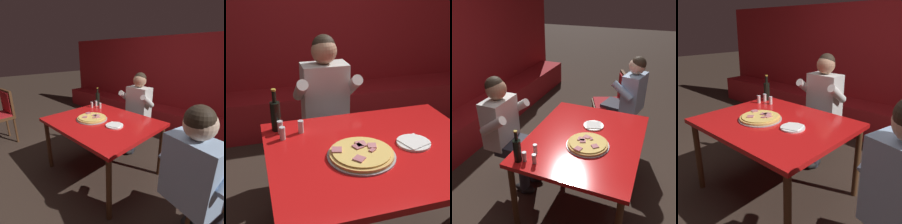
{
  "view_description": "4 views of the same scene",
  "coord_description": "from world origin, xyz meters",
  "views": [
    {
      "loc": [
        1.55,
        -1.39,
        1.57
      ],
      "look_at": [
        -0.15,
        0.33,
        0.75
      ],
      "focal_mm": 28.0,
      "sensor_mm": 36.0,
      "label": 1
    },
    {
      "loc": [
        -0.69,
        -1.5,
        1.71
      ],
      "look_at": [
        -0.19,
        0.21,
        0.92
      ],
      "focal_mm": 50.0,
      "sensor_mm": 36.0,
      "label": 2
    },
    {
      "loc": [
        -1.97,
        -0.58,
        2.07
      ],
      "look_at": [
        0.04,
        0.24,
        0.95
      ],
      "focal_mm": 40.0,
      "sensor_mm": 36.0,
      "label": 3
    },
    {
      "loc": [
        1.53,
        -1.45,
        1.57
      ],
      "look_at": [
        -0.02,
        0.22,
        0.77
      ],
      "focal_mm": 40.0,
      "sensor_mm": 36.0,
      "label": 4
    }
  ],
  "objects": [
    {
      "name": "booth_wall_panel",
      "position": [
        0.0,
        2.18,
        0.95
      ],
      "size": [
        6.8,
        0.16,
        1.9
      ],
      "primitive_type": "cube",
      "color": "#A3191E",
      "rests_on": "ground_plane"
    },
    {
      "name": "booth_bench",
      "position": [
        0.0,
        1.86,
        0.23
      ],
      "size": [
        6.46,
        0.48,
        0.46
      ],
      "primitive_type": "cube",
      "color": "#A3191E",
      "rests_on": "ground_plane"
    },
    {
      "name": "main_dining_table",
      "position": [
        0.0,
        0.0,
        0.68
      ],
      "size": [
        1.32,
        1.06,
        0.75
      ],
      "color": "#4C2D19",
      "rests_on": "ground_plane"
    },
    {
      "name": "pizza",
      "position": [
        -0.13,
        -0.06,
        0.77
      ],
      "size": [
        0.4,
        0.4,
        0.05
      ],
      "color": "#9E9EA3",
      "rests_on": "main_dining_table"
    },
    {
      "name": "plate_white_paper",
      "position": [
        0.23,
        -0.01,
        0.76
      ],
      "size": [
        0.21,
        0.21,
        0.02
      ],
      "color": "white",
      "rests_on": "main_dining_table"
    },
    {
      "name": "beer_bottle",
      "position": [
        -0.56,
        0.41,
        0.86
      ],
      "size": [
        0.07,
        0.07,
        0.29
      ],
      "color": "black",
      "rests_on": "main_dining_table"
    },
    {
      "name": "shaker_parmesan",
      "position": [
        -0.54,
        0.36,
        0.79
      ],
      "size": [
        0.04,
        0.04,
        0.09
      ],
      "color": "silver",
      "rests_on": "main_dining_table"
    },
    {
      "name": "shaker_black_pepper",
      "position": [
        -0.41,
        0.33,
        0.79
      ],
      "size": [
        0.04,
        0.04,
        0.09
      ],
      "color": "silver",
      "rests_on": "main_dining_table"
    },
    {
      "name": "shaker_oregano",
      "position": [
        -0.54,
        0.27,
        0.79
      ],
      "size": [
        0.04,
        0.04,
        0.09
      ],
      "color": "silver",
      "rests_on": "main_dining_table"
    },
    {
      "name": "diner_seated_blue_shirt",
      "position": [
        -0.1,
        0.83,
        0.71
      ],
      "size": [
        0.53,
        0.53,
        1.27
      ],
      "color": "black",
      "rests_on": "ground_plane"
    }
  ]
}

